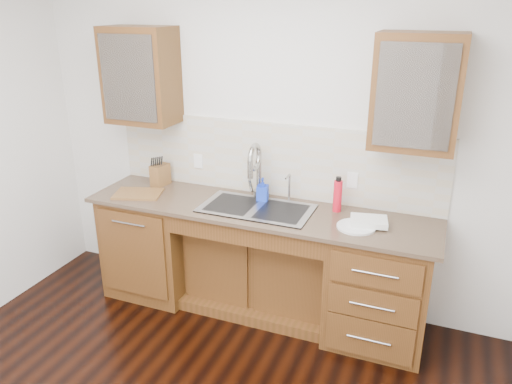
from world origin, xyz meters
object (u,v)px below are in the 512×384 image
at_px(water_bottle, 338,196).
at_px(soap_bottle, 263,190).
at_px(knife_block, 160,175).
at_px(cutting_board, 138,194).
at_px(plate, 356,227).

bearing_deg(water_bottle, soap_bottle, -178.32).
height_order(knife_block, cutting_board, knife_block).
relative_size(soap_bottle, water_bottle, 0.79).
xyz_separation_m(plate, cutting_board, (-1.77, -0.02, 0.00)).
distance_m(soap_bottle, plate, 0.82).
height_order(soap_bottle, cutting_board, soap_bottle).
relative_size(soap_bottle, plate, 0.70).
relative_size(soap_bottle, knife_block, 1.04).
distance_m(soap_bottle, knife_block, 0.94).
distance_m(water_bottle, cutting_board, 1.60).
height_order(soap_bottle, water_bottle, water_bottle).
distance_m(water_bottle, knife_block, 1.53).
height_order(soap_bottle, knife_block, soap_bottle).
bearing_deg(soap_bottle, knife_block, 168.35).
relative_size(plate, knife_block, 1.50).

